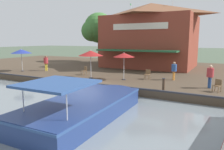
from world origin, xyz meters
TOP-DOWN VIEW (x-y plane):
  - ground_plane at (0.00, 0.00)m, footprint 220.00×220.00m
  - quay_deck at (-11.00, 0.00)m, footprint 22.00×56.00m
  - quay_edge_fender at (-0.10, 0.00)m, footprint 0.20×50.40m
  - waterfront_restaurant at (-13.59, 0.50)m, footprint 10.07×11.49m
  - patio_umbrella_mid_patio_left at (-2.33, -1.31)m, footprint 2.25×2.25m
  - patio_umbrella_far_corner at (-3.01, 1.69)m, footprint 1.88×1.88m
  - patio_umbrella_by_entrance at (-2.54, -10.65)m, footprint 2.25×2.25m
  - cafe_chair_far_corner_seat at (-4.29, 3.42)m, footprint 0.45×0.45m
  - cafe_chair_mid_patio at (-3.62, -2.95)m, footprint 0.57×0.57m
  - cafe_chair_facing_river at (-1.87, 9.17)m, footprint 0.57×0.57m
  - person_at_quay_edge at (-2.87, 8.61)m, footprint 0.48×0.48m
  - person_near_entrance at (-4.96, 5.59)m, footprint 0.45×0.45m
  - person_mid_patio at (-4.07, -8.55)m, footprint 0.49×0.49m
  - motorboat_fourth_along at (4.50, 3.19)m, footprint 9.11×3.52m
  - mooring_post at (-0.35, 5.92)m, footprint 0.22×0.22m
  - tree_behind_restaurant at (-16.04, -9.12)m, footprint 5.02×4.78m

SIDE VIEW (x-z plane):
  - ground_plane at x=0.00m, z-range 0.00..0.00m
  - quay_deck at x=-11.00m, z-range 0.00..0.60m
  - motorboat_fourth_along at x=4.50m, z-range -0.46..1.71m
  - quay_edge_fender at x=-0.10m, z-range 0.60..0.70m
  - mooring_post at x=-0.35m, z-range 0.61..1.51m
  - cafe_chair_far_corner_seat at x=-4.29m, z-range 0.65..1.50m
  - cafe_chair_mid_patio at x=-3.62m, z-range 0.65..1.50m
  - cafe_chair_facing_river at x=-1.87m, z-range 0.65..1.50m
  - person_near_entrance at x=-4.96m, z-range 0.79..2.39m
  - person_at_quay_edge at x=-2.87m, z-range 0.82..2.51m
  - person_mid_patio at x=-4.07m, z-range 0.82..2.54m
  - patio_umbrella_far_corner at x=-3.01m, z-range 1.57..3.97m
  - patio_umbrella_by_entrance at x=-2.54m, z-range 1.58..4.07m
  - patio_umbrella_mid_patio_left at x=-2.33m, z-range 1.60..4.17m
  - waterfront_restaurant at x=-13.59m, z-range 0.46..8.97m
  - tree_behind_restaurant at x=-16.04m, z-range 1.96..9.75m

